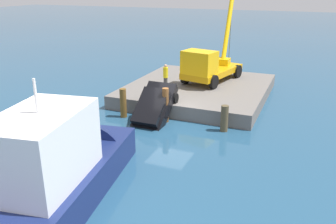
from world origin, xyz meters
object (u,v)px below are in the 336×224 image
crane_truck (209,65)px  salvaged_car (152,113)px  dock_worker (166,76)px  moored_yacht (71,168)px

crane_truck → salvaged_car: 7.45m
dock_worker → moored_yacht: 12.43m
salvaged_car → dock_worker: bearing=-167.6°
dock_worker → salvaged_car: 4.74m
crane_truck → dock_worker: crane_truck is taller
dock_worker → moored_yacht: (12.35, 1.00, -0.94)m
salvaged_car → moored_yacht: size_ratio=0.34×
dock_worker → salvaged_car: bearing=12.4°
crane_truck → salvaged_car: (7.13, -1.41, -1.61)m
dock_worker → moored_yacht: size_ratio=0.14×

